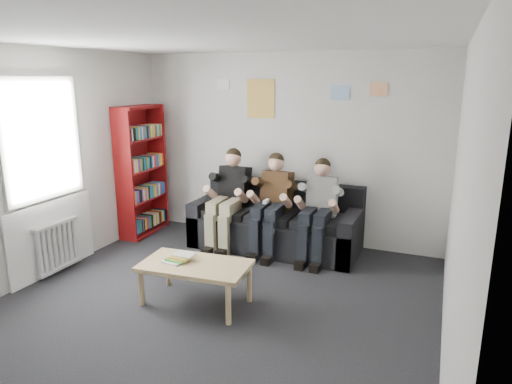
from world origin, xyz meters
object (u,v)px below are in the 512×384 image
Objects in this scene: bookshelf at (142,171)px; person_middle at (271,204)px; person_left at (228,199)px; coffee_table at (195,268)px; sofa at (276,225)px; person_right at (318,210)px.

bookshelf is 2.11m from person_middle.
bookshelf is 1.41× the size of person_left.
person_left reaches higher than coffee_table.
bookshelf is at bearing -178.04° from person_left.
bookshelf is at bearing 137.87° from coffee_table.
bookshelf reaches higher than person_middle.
coffee_table is at bearing -46.82° from bookshelf.
person_left reaches higher than sofa.
person_middle is (0.00, -0.21, 0.36)m from sofa.
bookshelf is 1.72× the size of coffee_table.
person_middle is (2.09, -0.01, -0.29)m from bookshelf.
person_right reaches higher than coffee_table.
person_middle is (0.21, 1.70, 0.28)m from coffee_table.
bookshelf is 1.47× the size of person_right.
sofa reaches higher than coffee_table.
sofa is at bearing 20.13° from person_left.
bookshelf is 1.43× the size of person_middle.
person_left reaches higher than person_right.
person_right is at bearing -17.58° from sofa.
person_left is 0.65m from person_middle.
person_left is 1.04× the size of person_right.
bookshelf is 2.61m from coffee_table.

